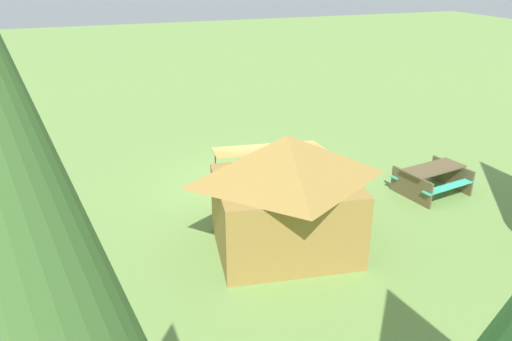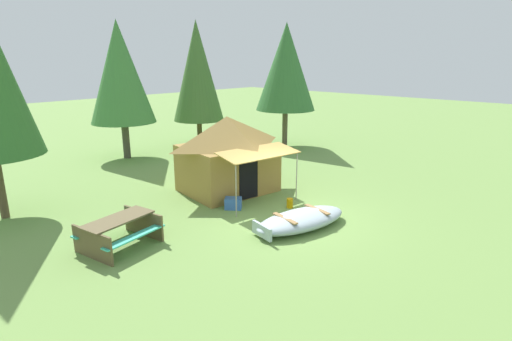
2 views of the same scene
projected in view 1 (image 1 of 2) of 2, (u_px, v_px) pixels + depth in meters
ground_plane at (255, 188)px, 14.32m from camera, size 80.00×80.00×0.00m
beached_rowboat at (260, 169)px, 14.93m from camera, size 3.16×1.84×0.46m
canvas_cabin_tent at (286, 192)px, 10.81m from camera, size 3.54×4.03×2.68m
picnic_table at (432, 177)px, 13.83m from camera, size 1.99×1.72×0.76m
cooler_box at (303, 205)px, 12.90m from camera, size 0.60×0.63×0.36m
fuel_can at (240, 194)px, 13.60m from camera, size 0.26×0.26×0.31m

